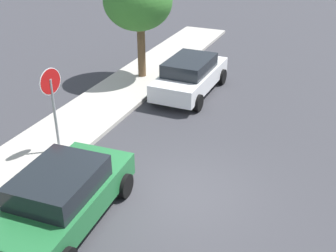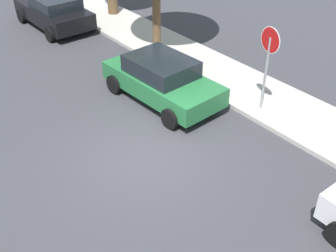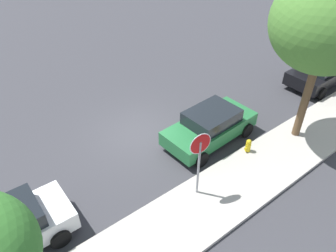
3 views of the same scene
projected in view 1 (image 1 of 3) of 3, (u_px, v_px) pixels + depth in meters
The scene contains 6 objects.
ground_plane at pixel (182, 194), 11.05m from camera, with size 60.00×60.00×0.00m, color #38383D.
sidewalk_curb at pixel (35, 155), 12.69m from camera, with size 32.00×2.47×0.14m, color #B2ADA3.
stop_sign at pixel (52, 97), 11.96m from camera, with size 0.78×0.13×2.77m.
parked_car_green at pixel (62, 196), 9.75m from camera, with size 4.23×2.21×1.46m.
parked_car_white at pixel (190, 75), 16.73m from camera, with size 4.34×2.01×1.48m.
street_tree_near_corner at pixel (138, 1), 16.86m from camera, with size 2.80×2.80×4.58m.
Camera 1 is at (-8.39, -3.20, 6.70)m, focal length 45.00 mm.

